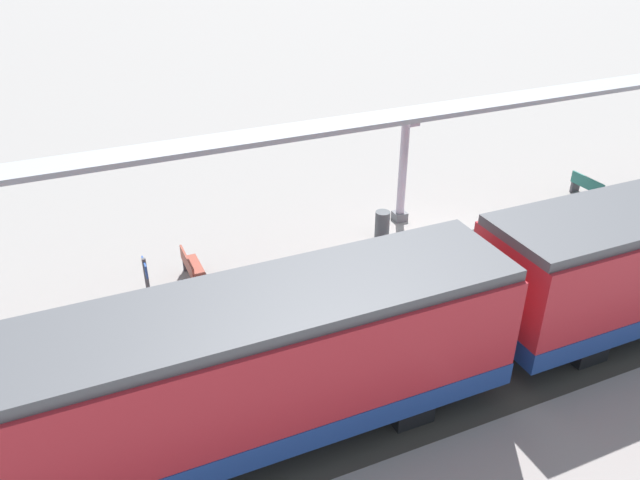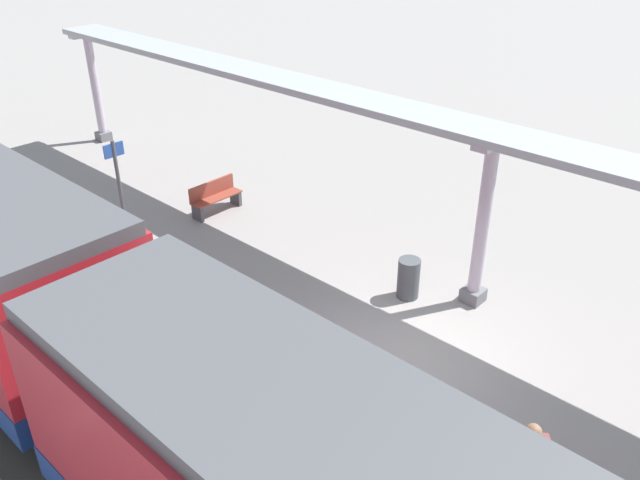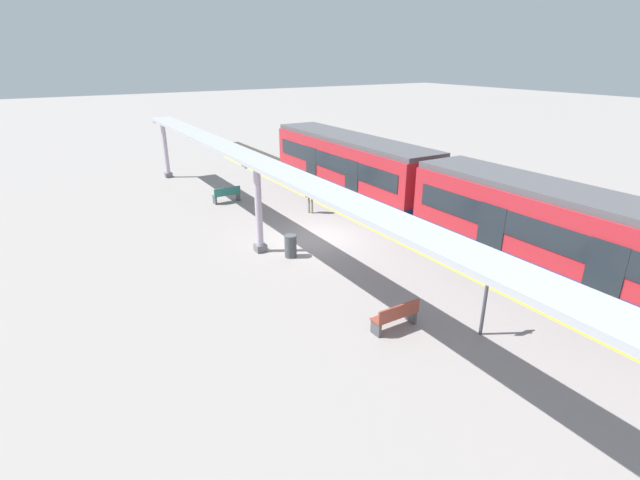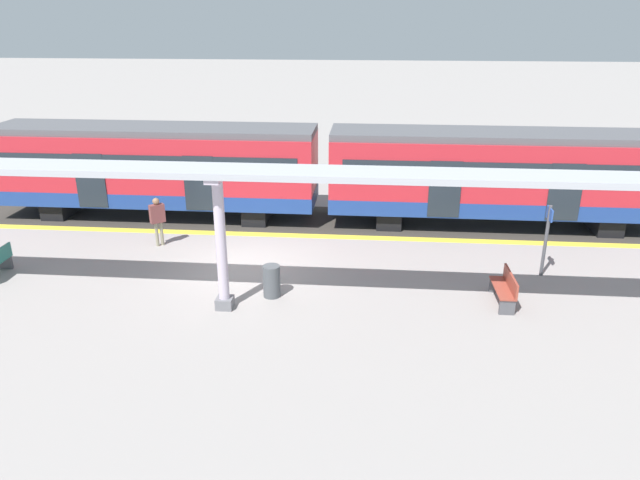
% 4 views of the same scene
% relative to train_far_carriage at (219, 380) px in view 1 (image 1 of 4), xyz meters
% --- Properties ---
extents(ground_plane, '(176.00, 176.00, 0.00)m').
position_rel_train_far_carriage_xyz_m(ground_plane, '(4.73, -8.45, -1.83)').
color(ground_plane, gray).
extents(tactile_edge_strip, '(0.41, 37.73, 0.01)m').
position_rel_train_far_carriage_xyz_m(tactile_edge_strip, '(1.80, -8.45, -1.82)').
color(tactile_edge_strip, yellow).
rests_on(tactile_edge_strip, ground).
extents(trackbed, '(3.20, 49.73, 0.01)m').
position_rel_train_far_carriage_xyz_m(trackbed, '(-0.01, -8.45, -1.83)').
color(trackbed, '#38332D').
rests_on(trackbed, ground).
extents(train_far_carriage, '(2.65, 12.13, 3.48)m').
position_rel_train_far_carriage_xyz_m(train_far_carriage, '(0.00, 0.00, 0.00)').
color(train_far_carriage, red).
rests_on(train_far_carriage, ground).
extents(canopy_pillar_second, '(1.10, 0.44, 3.67)m').
position_rel_train_far_carriage_xyz_m(canopy_pillar_second, '(7.41, -8.36, 0.03)').
color(canopy_pillar_second, slate).
rests_on(canopy_pillar_second, ground).
extents(canopy_beam, '(1.20, 30.28, 0.16)m').
position_rel_train_far_carriage_xyz_m(canopy_beam, '(7.41, -8.26, 1.93)').
color(canopy_beam, '#A8AAB2').
rests_on(canopy_beam, canopy_pillar_nearest).
extents(bench_near_end, '(1.51, 0.49, 0.86)m').
position_rel_train_far_carriage_xyz_m(bench_near_end, '(6.13, -15.61, -1.39)').
color(bench_near_end, '#297266').
rests_on(bench_near_end, ground).
extents(bench_mid_platform, '(1.50, 0.46, 0.86)m').
position_rel_train_far_carriage_xyz_m(bench_mid_platform, '(6.46, -0.87, -1.39)').
color(bench_mid_platform, brown).
rests_on(bench_mid_platform, ground).
extents(trash_bin, '(0.48, 0.48, 0.91)m').
position_rel_train_far_carriage_xyz_m(trash_bin, '(6.60, -7.22, -1.37)').
color(trash_bin, '#484C50').
rests_on(trash_bin, ground).
extents(platform_info_sign, '(0.56, 0.10, 2.20)m').
position_rel_train_far_carriage_xyz_m(platform_info_sign, '(4.51, 0.61, -0.50)').
color(platform_info_sign, '#4C4C51').
rests_on(platform_info_sign, ground).
extents(passenger_waiting_near_edge, '(0.47, 0.51, 1.68)m').
position_rel_train_far_carriage_xyz_m(passenger_waiting_near_edge, '(3.14, -11.64, -0.78)').
color(passenger_waiting_near_edge, gray).
rests_on(passenger_waiting_near_edge, ground).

